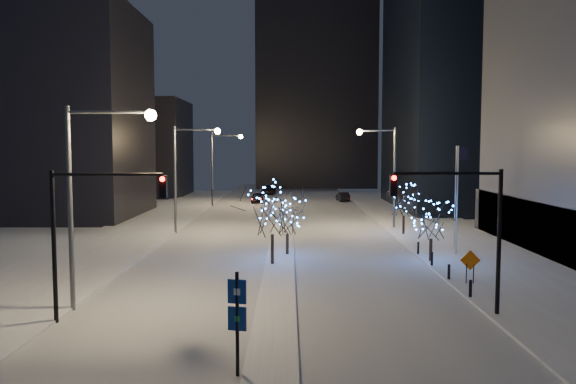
{
  "coord_description": "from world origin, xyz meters",
  "views": [
    {
      "loc": [
        0.66,
        -25.06,
        7.97
      ],
      "look_at": [
        0.56,
        12.96,
        5.0
      ],
      "focal_mm": 35.0,
      "sensor_mm": 36.0,
      "label": 1
    }
  ],
  "objects_px": {
    "street_lamp_east": "(385,164)",
    "car_far": "(269,190)",
    "wayfinding_sign": "(237,313)",
    "construction_sign": "(470,263)",
    "traffic_signal_west": "(88,220)",
    "street_lamp_w_near": "(91,179)",
    "holiday_tree_plaza_near": "(431,221)",
    "holiday_tree_plaza_far": "(404,201)",
    "holiday_tree_median_near": "(272,211)",
    "traffic_signal_east": "(466,217)",
    "car_mid": "(343,197)",
    "street_lamp_w_mid": "(186,164)",
    "street_lamp_w_far": "(220,159)",
    "car_near": "(257,198)",
    "holiday_tree_median_far": "(287,218)"
  },
  "relations": [
    {
      "from": "holiday_tree_plaza_far",
      "to": "construction_sign",
      "type": "height_order",
      "value": "holiday_tree_plaza_far"
    },
    {
      "from": "street_lamp_w_mid",
      "to": "street_lamp_east",
      "type": "relative_size",
      "value": 1.0
    },
    {
      "from": "street_lamp_east",
      "to": "holiday_tree_plaza_far",
      "type": "relative_size",
      "value": 2.11
    },
    {
      "from": "traffic_signal_east",
      "to": "car_mid",
      "type": "xyz_separation_m",
      "value": [
        -0.21,
        58.31,
        -4.08
      ]
    },
    {
      "from": "wayfinding_sign",
      "to": "street_lamp_w_near",
      "type": "bearing_deg",
      "value": 147.76
    },
    {
      "from": "holiday_tree_plaza_far",
      "to": "wayfinding_sign",
      "type": "bearing_deg",
      "value": -111.05
    },
    {
      "from": "street_lamp_w_near",
      "to": "traffic_signal_east",
      "type": "height_order",
      "value": "street_lamp_w_near"
    },
    {
      "from": "car_mid",
      "to": "car_far",
      "type": "bearing_deg",
      "value": -52.42
    },
    {
      "from": "street_lamp_w_near",
      "to": "traffic_signal_east",
      "type": "bearing_deg",
      "value": -3.21
    },
    {
      "from": "street_lamp_east",
      "to": "holiday_tree_median_far",
      "type": "xyz_separation_m",
      "value": [
        -9.58,
        -13.97,
        -3.61
      ]
    },
    {
      "from": "holiday_tree_median_near",
      "to": "construction_sign",
      "type": "distance_m",
      "value": 13.12
    },
    {
      "from": "car_far",
      "to": "car_mid",
      "type": "bearing_deg",
      "value": -40.91
    },
    {
      "from": "street_lamp_w_mid",
      "to": "holiday_tree_plaza_far",
      "type": "height_order",
      "value": "street_lamp_w_mid"
    },
    {
      "from": "car_mid",
      "to": "street_lamp_w_far",
      "type": "bearing_deg",
      "value": 16.02
    },
    {
      "from": "traffic_signal_east",
      "to": "car_mid",
      "type": "bearing_deg",
      "value": 90.2
    },
    {
      "from": "traffic_signal_east",
      "to": "car_mid",
      "type": "distance_m",
      "value": 58.46
    },
    {
      "from": "traffic_signal_east",
      "to": "traffic_signal_west",
      "type": "bearing_deg",
      "value": -176.71
    },
    {
      "from": "street_lamp_w_far",
      "to": "construction_sign",
      "type": "distance_m",
      "value": 49.57
    },
    {
      "from": "car_mid",
      "to": "holiday_tree_median_near",
      "type": "xyz_separation_m",
      "value": [
        -9.23,
        -46.76,
        3.07
      ]
    },
    {
      "from": "car_near",
      "to": "construction_sign",
      "type": "relative_size",
      "value": 2.23
    },
    {
      "from": "street_lamp_w_mid",
      "to": "street_lamp_w_far",
      "type": "height_order",
      "value": "same"
    },
    {
      "from": "wayfinding_sign",
      "to": "construction_sign",
      "type": "relative_size",
      "value": 1.9
    },
    {
      "from": "street_lamp_w_near",
      "to": "street_lamp_w_mid",
      "type": "height_order",
      "value": "same"
    },
    {
      "from": "street_lamp_w_near",
      "to": "car_far",
      "type": "xyz_separation_m",
      "value": [
        5.99,
        69.39,
        -5.75
      ]
    },
    {
      "from": "car_near",
      "to": "holiday_tree_plaza_far",
      "type": "relative_size",
      "value": 0.92
    },
    {
      "from": "street_lamp_w_near",
      "to": "holiday_tree_plaza_far",
      "type": "xyz_separation_m",
      "value": [
        20.03,
        23.82,
        -3.29
      ]
    },
    {
      "from": "car_near",
      "to": "car_mid",
      "type": "height_order",
      "value": "car_near"
    },
    {
      "from": "street_lamp_w_near",
      "to": "holiday_tree_plaza_near",
      "type": "bearing_deg",
      "value": 30.72
    },
    {
      "from": "holiday_tree_median_far",
      "to": "holiday_tree_plaza_far",
      "type": "xyz_separation_m",
      "value": [
        10.59,
        9.79,
        0.38
      ]
    },
    {
      "from": "street_lamp_w_near",
      "to": "traffic_signal_east",
      "type": "distance_m",
      "value": 17.99
    },
    {
      "from": "holiday_tree_plaza_far",
      "to": "street_lamp_w_near",
      "type": "bearing_deg",
      "value": -130.06
    },
    {
      "from": "construction_sign",
      "to": "car_far",
      "type": "bearing_deg",
      "value": 104.21
    },
    {
      "from": "traffic_signal_west",
      "to": "wayfinding_sign",
      "type": "xyz_separation_m",
      "value": [
        7.28,
        -6.0,
        -2.48
      ]
    },
    {
      "from": "street_lamp_east",
      "to": "traffic_signal_west",
      "type": "xyz_separation_m",
      "value": [
        -18.52,
        -30.0,
        -1.69
      ]
    },
    {
      "from": "holiday_tree_plaza_near",
      "to": "traffic_signal_east",
      "type": "bearing_deg",
      "value": -97.08
    },
    {
      "from": "street_lamp_east",
      "to": "car_far",
      "type": "relative_size",
      "value": 1.93
    },
    {
      "from": "street_lamp_w_mid",
      "to": "car_mid",
      "type": "relative_size",
      "value": 2.43
    },
    {
      "from": "street_lamp_east",
      "to": "construction_sign",
      "type": "relative_size",
      "value": 5.13
    },
    {
      "from": "street_lamp_east",
      "to": "traffic_signal_east",
      "type": "xyz_separation_m",
      "value": [
        -1.14,
        -29.0,
        -1.69
      ]
    },
    {
      "from": "street_lamp_w_far",
      "to": "holiday_tree_plaza_near",
      "type": "distance_m",
      "value": 43.23
    },
    {
      "from": "traffic_signal_west",
      "to": "traffic_signal_east",
      "type": "relative_size",
      "value": 1.0
    },
    {
      "from": "street_lamp_w_mid",
      "to": "traffic_signal_east",
      "type": "bearing_deg",
      "value": -55.49
    },
    {
      "from": "traffic_signal_east",
      "to": "holiday_tree_plaza_near",
      "type": "xyz_separation_m",
      "value": [
        1.56,
        12.55,
        -1.83
      ]
    },
    {
      "from": "car_far",
      "to": "holiday_tree_plaza_far",
      "type": "height_order",
      "value": "holiday_tree_plaza_far"
    },
    {
      "from": "car_far",
      "to": "street_lamp_w_mid",
      "type": "bearing_deg",
      "value": -92.63
    },
    {
      "from": "holiday_tree_median_near",
      "to": "street_lamp_w_far",
      "type": "bearing_deg",
      "value": 102.07
    },
    {
      "from": "holiday_tree_plaza_near",
      "to": "wayfinding_sign",
      "type": "distance_m",
      "value": 22.77
    },
    {
      "from": "street_lamp_w_far",
      "to": "wayfinding_sign",
      "type": "distance_m",
      "value": 58.67
    },
    {
      "from": "traffic_signal_west",
      "to": "car_mid",
      "type": "bearing_deg",
      "value": 73.85
    },
    {
      "from": "street_lamp_east",
      "to": "traffic_signal_west",
      "type": "bearing_deg",
      "value": -121.69
    }
  ]
}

